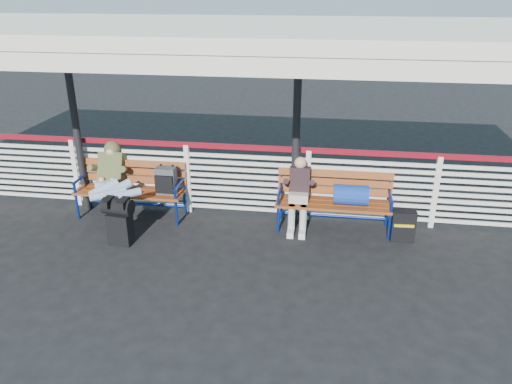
% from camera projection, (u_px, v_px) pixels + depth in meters
% --- Properties ---
extents(ground, '(60.00, 60.00, 0.00)m').
position_uv_depth(ground, '(153.00, 269.00, 6.87)').
color(ground, black).
rests_on(ground, ground).
extents(fence, '(12.08, 0.08, 1.24)m').
position_uv_depth(fence, '(188.00, 175.00, 8.34)').
color(fence, silver).
rests_on(fence, ground).
extents(canopy, '(12.60, 3.60, 3.16)m').
position_uv_depth(canopy, '(157.00, 33.00, 6.48)').
color(canopy, silver).
rests_on(canopy, ground).
extents(luggage_stack, '(0.47, 0.29, 0.74)m').
position_uv_depth(luggage_stack, '(119.00, 219.00, 7.38)').
color(luggage_stack, black).
rests_on(luggage_stack, ground).
extents(bench_left, '(1.80, 0.56, 0.92)m').
position_uv_depth(bench_left, '(141.00, 183.00, 8.22)').
color(bench_left, brown).
rests_on(bench_left, ground).
extents(bench_right, '(1.80, 0.56, 0.92)m').
position_uv_depth(bench_right, '(341.00, 195.00, 7.76)').
color(bench_right, brown).
rests_on(bench_right, ground).
extents(traveler_man, '(0.94, 1.55, 0.77)m').
position_uv_depth(traveler_man, '(113.00, 185.00, 7.91)').
color(traveler_man, '#9AB5D0').
rests_on(traveler_man, ground).
extents(companion_person, '(0.32, 0.66, 1.15)m').
position_uv_depth(companion_person, '(299.00, 193.00, 7.81)').
color(companion_person, '#B3B0A2').
rests_on(companion_person, ground).
extents(suitcase_side, '(0.36, 0.23, 0.49)m').
position_uv_depth(suitcase_side, '(403.00, 226.00, 7.54)').
color(suitcase_side, black).
rests_on(suitcase_side, ground).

